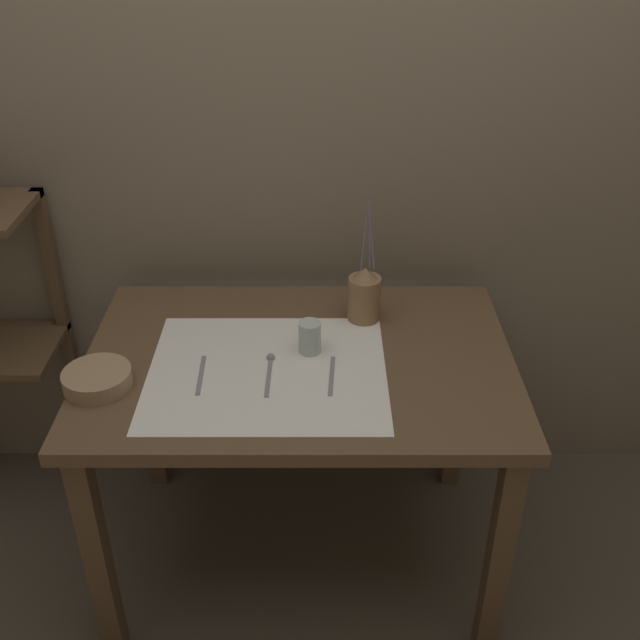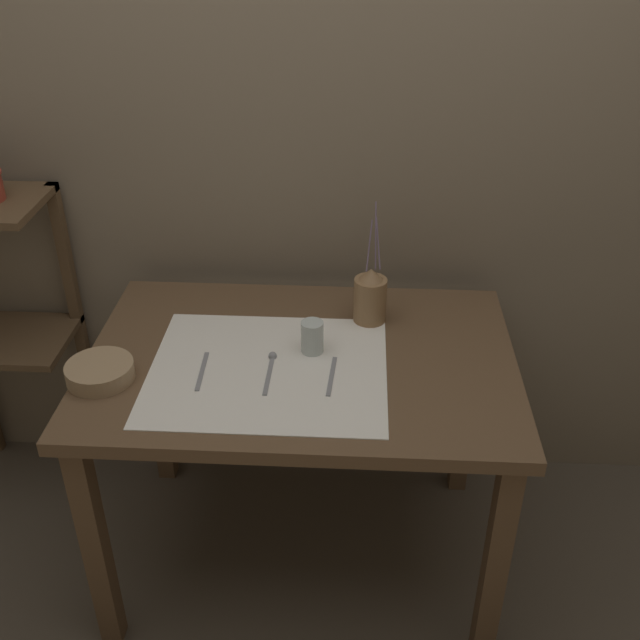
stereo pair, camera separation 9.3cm
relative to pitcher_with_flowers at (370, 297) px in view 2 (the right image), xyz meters
The scene contains 10 objects.
ground_plane 0.92m from the pitcher_with_flowers, 133.28° to the right, with size 12.00×12.00×0.00m, color brown.
stone_wall_back 0.49m from the pitcher_with_flowers, 121.09° to the left, with size 7.00×0.06×2.40m.
wooden_table 0.34m from the pitcher_with_flowers, 133.28° to the right, with size 1.20×0.82×0.79m.
linen_cloth 0.40m from the pitcher_with_flowers, 134.93° to the right, with size 0.65×0.55×0.00m.
pitcher_with_flowers is the anchor object (origin of this frame).
wooden_bowl 0.80m from the pitcher_with_flowers, 154.45° to the right, with size 0.18×0.18×0.05m.
glass_tumbler_near 0.24m from the pitcher_with_flowers, 131.70° to the right, with size 0.06×0.06×0.09m.
fork_outer 0.55m from the pitcher_with_flowers, 146.59° to the right, with size 0.02×0.18×0.00m.
spoon_inner 0.38m from the pitcher_with_flowers, 136.83° to the right, with size 0.02×0.19×0.02m.
fork_inner 0.33m from the pitcher_with_flowers, 108.50° to the right, with size 0.02×0.18×0.00m.
Camera 2 is at (0.15, -1.74, 1.97)m, focal length 42.00 mm.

